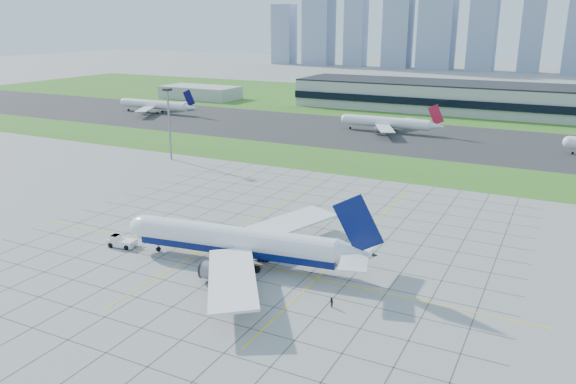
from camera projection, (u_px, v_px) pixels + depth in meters
name	position (u px, v px, depth m)	size (l,w,h in m)	color
ground	(243.00, 258.00, 119.02)	(1400.00, 1400.00, 0.00)	#9E9E99
grass_median	(377.00, 165.00, 195.85)	(700.00, 35.00, 0.04)	#396A1E
asphalt_taxiway	(417.00, 138.00, 242.80)	(700.00, 75.00, 0.04)	#383838
grass_far	(464.00, 105.00, 336.70)	(700.00, 145.00, 0.04)	#396A1E
apron_markings	(270.00, 241.00, 128.30)	(120.00, 130.00, 0.03)	#474744
terminal	(534.00, 101.00, 295.67)	(260.00, 43.00, 15.80)	#B7B7B2
service_block	(200.00, 92.00, 366.32)	(50.00, 25.00, 8.00)	#B7B7B2
light_mast	(169.00, 115.00, 200.09)	(2.50, 2.50, 25.60)	gray
city_skyline	(510.00, 10.00, 549.54)	(523.00, 32.40, 160.00)	#8A98B5
airliner	(239.00, 242.00, 115.04)	(55.61, 56.00, 17.55)	white
pushback_tug	(121.00, 242.00, 124.87)	(9.16, 3.85, 2.52)	white
crew_near	(112.00, 240.00, 126.14)	(0.68, 0.45, 1.87)	black
crew_far	(331.00, 303.00, 98.13)	(0.90, 0.71, 1.86)	black
distant_jet_0	(155.00, 105.00, 308.08)	(48.73, 42.66, 14.08)	white
distant_jet_1	(388.00, 122.00, 253.91)	(45.23, 42.66, 14.08)	white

